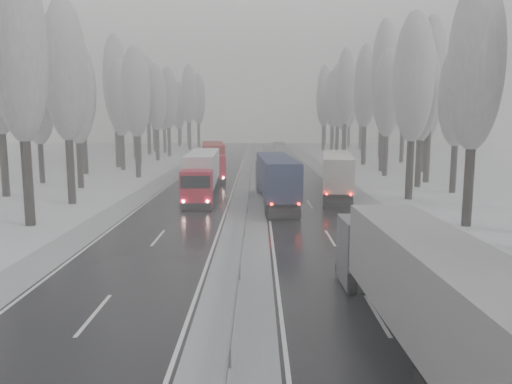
{
  "coord_description": "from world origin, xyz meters",
  "views": [
    {
      "loc": [
        0.83,
        -17.65,
        7.24
      ],
      "look_at": [
        0.71,
        16.44,
        2.2
      ],
      "focal_mm": 35.0,
      "sensor_mm": 36.0,
      "label": 1
    }
  ],
  "objects_px": {
    "truck_red_red": "(213,158)",
    "truck_cream_box": "(336,171)",
    "truck_blue_box": "(275,176)",
    "truck_red_white": "(203,171)",
    "truck_grey_tarp": "(426,288)",
    "box_truck_distant": "(278,147)"
  },
  "relations": [
    {
      "from": "truck_cream_box",
      "to": "truck_red_white",
      "type": "xyz_separation_m",
      "value": [
        -12.51,
        -0.1,
        0.03
      ]
    },
    {
      "from": "truck_grey_tarp",
      "to": "truck_blue_box",
      "type": "bearing_deg",
      "value": 95.66
    },
    {
      "from": "truck_red_red",
      "to": "truck_cream_box",
      "type": "bearing_deg",
      "value": -55.56
    },
    {
      "from": "truck_cream_box",
      "to": "truck_red_red",
      "type": "xyz_separation_m",
      "value": [
        -12.88,
        15.17,
        0.08
      ]
    },
    {
      "from": "truck_cream_box",
      "to": "truck_red_red",
      "type": "distance_m",
      "value": 19.9
    },
    {
      "from": "truck_red_white",
      "to": "truck_blue_box",
      "type": "bearing_deg",
      "value": -36.39
    },
    {
      "from": "truck_grey_tarp",
      "to": "truck_red_red",
      "type": "bearing_deg",
      "value": 100.89
    },
    {
      "from": "truck_grey_tarp",
      "to": "truck_red_red",
      "type": "distance_m",
      "value": 48.51
    },
    {
      "from": "truck_grey_tarp",
      "to": "truck_red_white",
      "type": "relative_size",
      "value": 0.95
    },
    {
      "from": "truck_grey_tarp",
      "to": "truck_cream_box",
      "type": "bearing_deg",
      "value": 84.18
    },
    {
      "from": "truck_blue_box",
      "to": "truck_red_white",
      "type": "distance_m",
      "value": 8.02
    },
    {
      "from": "truck_red_red",
      "to": "box_truck_distant",
      "type": "bearing_deg",
      "value": 71.59
    },
    {
      "from": "truck_cream_box",
      "to": "box_truck_distant",
      "type": "height_order",
      "value": "truck_cream_box"
    },
    {
      "from": "truck_blue_box",
      "to": "box_truck_distant",
      "type": "bearing_deg",
      "value": 84.16
    },
    {
      "from": "truck_grey_tarp",
      "to": "box_truck_distant",
      "type": "distance_m",
      "value": 92.03
    },
    {
      "from": "box_truck_distant",
      "to": "truck_red_red",
      "type": "relative_size",
      "value": 0.41
    },
    {
      "from": "truck_blue_box",
      "to": "truck_red_red",
      "type": "bearing_deg",
      "value": 106.23
    },
    {
      "from": "truck_blue_box",
      "to": "truck_red_white",
      "type": "bearing_deg",
      "value": 142.53
    },
    {
      "from": "truck_grey_tarp",
      "to": "truck_blue_box",
      "type": "distance_m",
      "value": 27.81
    },
    {
      "from": "truck_grey_tarp",
      "to": "truck_blue_box",
      "type": "relative_size",
      "value": 0.95
    },
    {
      "from": "truck_blue_box",
      "to": "truck_red_white",
      "type": "height_order",
      "value": "truck_blue_box"
    },
    {
      "from": "truck_cream_box",
      "to": "truck_red_white",
      "type": "height_order",
      "value": "truck_red_white"
    }
  ]
}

